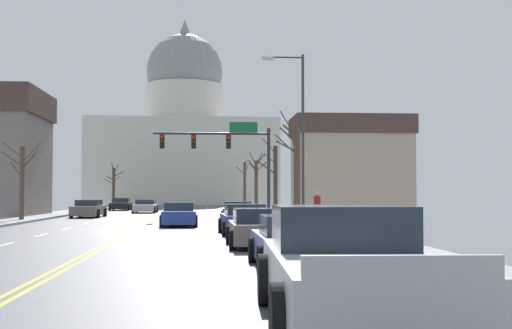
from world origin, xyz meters
TOP-DOWN VIEW (x-y plane):
  - ground at (0.00, -0.00)m, footprint 20.00×180.00m
  - signal_gantry at (4.72, 13.59)m, footprint 7.91×0.41m
  - street_lamp_right at (7.95, 1.51)m, footprint 2.12×0.24m
  - capitol_building at (0.00, 76.81)m, footprint 28.64×19.76m
  - sedan_near_00 at (5.33, 10.21)m, footprint 2.12×4.38m
  - sedan_near_01 at (1.90, 4.17)m, footprint 2.07×4.66m
  - sedan_near_02 at (4.96, -3.35)m, footprint 2.14×4.69m
  - sedan_near_03 at (5.01, -10.20)m, footprint 1.98×4.23m
  - sedan_near_04 at (5.37, -16.61)m, footprint 1.95×4.38m
  - pickup_truck_near_05 at (5.22, -23.39)m, footprint 2.47×5.75m
  - sedan_oncoming_00 at (-5.08, 17.76)m, footprint 2.14×4.71m
  - sedan_oncoming_01 at (-1.98, 28.94)m, footprint 2.07×4.47m
  - sedan_oncoming_02 at (-5.21, 37.90)m, footprint 2.06×4.49m
  - flank_building_01 at (16.38, 28.20)m, footprint 10.51×6.37m
  - bare_tree_00 at (8.19, 32.71)m, footprint 1.75×2.20m
  - bare_tree_01 at (-7.91, 10.43)m, footprint 2.49×1.72m
  - bare_tree_02 at (8.41, 5.57)m, footprint 1.41×2.03m
  - bare_tree_03 at (-7.96, 53.14)m, footprint 2.30×1.99m
  - bare_tree_04 at (8.37, 16.89)m, footprint 1.65×1.96m
  - bare_tree_06 at (8.12, 50.62)m, footprint 1.64×1.85m
  - pedestrian_00 at (8.93, 1.64)m, footprint 0.35×0.34m
  - bicycle_parked at (8.33, 2.32)m, footprint 0.12×1.77m

SIDE VIEW (x-z plane):
  - ground at x=0.00m, z-range -0.08..0.12m
  - bicycle_parked at x=8.33m, z-range 0.06..0.91m
  - sedan_oncoming_01 at x=-1.98m, z-range -0.03..1.14m
  - sedan_oncoming_02 at x=-5.21m, z-range -0.05..1.21m
  - sedan_near_04 at x=5.37m, z-range -0.04..1.20m
  - sedan_near_00 at x=5.33m, z-range -0.03..1.20m
  - sedan_near_01 at x=1.90m, z-range -0.04..1.22m
  - sedan_near_03 at x=5.01m, z-range -0.04..1.22m
  - sedan_oncoming_00 at x=-5.08m, z-range -0.04..1.23m
  - sedan_near_02 at x=4.96m, z-range -0.05..1.25m
  - pickup_truck_near_05 at x=5.22m, z-range -0.08..1.49m
  - pedestrian_00 at x=8.93m, z-range 0.24..1.92m
  - bare_tree_01 at x=-7.91m, z-range 0.21..5.09m
  - bare_tree_03 at x=-7.96m, z-range 0.03..5.37m
  - bare_tree_04 at x=8.37m, z-range -0.06..5.62m
  - bare_tree_00 at x=8.19m, z-range 0.05..5.57m
  - bare_tree_06 at x=8.12m, z-range 0.03..5.85m
  - bare_tree_02 at x=8.41m, z-range -0.14..6.05m
  - flank_building_01 at x=16.38m, z-range 0.05..8.67m
  - signal_gantry at x=4.72m, z-range 1.55..7.97m
  - street_lamp_right at x=7.95m, z-range 0.86..9.46m
  - capitol_building at x=0.00m, z-range -4.86..24.72m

